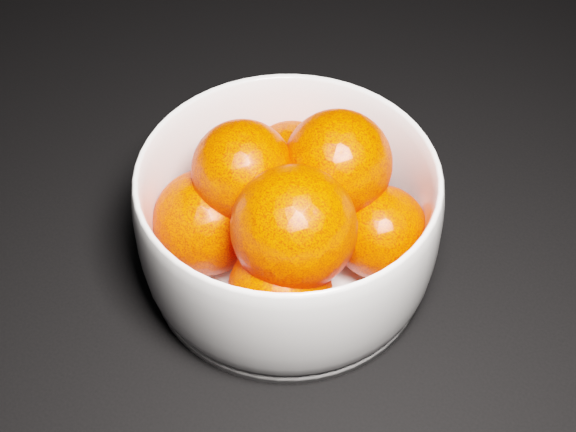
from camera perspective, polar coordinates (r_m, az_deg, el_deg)
The scene contains 3 objects.
ground at distance 0.81m, azimuth 4.55°, elevation 11.00°, with size 3.00×3.00×0.00m, color black.
bowl at distance 0.58m, azimuth -0.00°, elevation -0.35°, with size 0.22×0.22×0.11m.
orange_pile at distance 0.56m, azimuth -0.03°, elevation 0.49°, with size 0.18×0.18×0.12m.
Camera 1 is at (0.30, -0.57, 0.48)m, focal length 50.00 mm.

